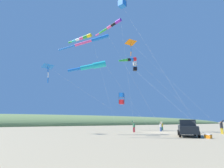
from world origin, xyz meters
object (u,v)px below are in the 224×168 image
at_px(cooler_box, 208,136).
at_px(kite_windsock_long_streamer_left, 111,26).
at_px(kite_box_striped_overhead, 135,66).
at_px(kite_windsock_teal_far_right, 93,66).
at_px(person_child_green_jacket, 162,126).
at_px(kite_windsock_blue_topmost, 83,38).
at_px(kite_delta_rainbow_low_near, 131,43).
at_px(person_child_grey_jacket, 161,126).
at_px(parked_car, 187,128).
at_px(person_bystander_far, 134,126).
at_px(kite_windsock_checkered_midright, 130,60).
at_px(person_adult_flyer, 222,126).
at_px(kite_delta_black_fish_shape, 48,67).
at_px(kite_box_long_streamer_right, 122,99).
at_px(kite_windsock_purple_drifting, 91,41).

relative_size(cooler_box, kite_windsock_long_streamer_left, 0.03).
bearing_deg(kite_box_striped_overhead, kite_windsock_teal_far_right, -104.59).
bearing_deg(kite_box_striped_overhead, person_child_green_jacket, 112.04).
xyz_separation_m(kite_windsock_blue_topmost, kite_delta_rainbow_low_near, (8.93, 6.01, -3.23)).
distance_m(kite_box_striped_overhead, kite_delta_rainbow_low_near, 7.85).
bearing_deg(person_child_grey_jacket, parked_car, -29.87).
bearing_deg(person_bystander_far, kite_windsock_teal_far_right, -85.46).
height_order(parked_car, kite_windsock_teal_far_right, kite_windsock_teal_far_right).
height_order(cooler_box, person_child_green_jacket, person_child_green_jacket).
bearing_deg(person_child_grey_jacket, kite_windsock_long_streamer_left, -115.42).
relative_size(parked_car, kite_windsock_blue_topmost, 0.22).
distance_m(cooler_box, kite_windsock_checkered_midright, 17.43).
distance_m(person_adult_flyer, person_bystander_far, 12.05).
bearing_deg(kite_delta_rainbow_low_near, person_adult_flyer, 29.56).
bearing_deg(cooler_box, kite_windsock_teal_far_right, -146.33).
height_order(parked_car, kite_windsock_checkered_midright, kite_windsock_checkered_midright).
distance_m(person_bystander_far, kite_delta_rainbow_low_near, 15.20).
xyz_separation_m(person_child_green_jacket, kite_delta_black_fish_shape, (-2.58, -20.57, 8.73)).
relative_size(person_child_green_jacket, kite_box_long_streamer_right, 0.29).
xyz_separation_m(person_adult_flyer, kite_windsock_checkered_midright, (-10.11, -7.54, 11.15)).
relative_size(cooler_box, kite_delta_rainbow_low_near, 0.04).
relative_size(person_bystander_far, kite_box_long_streamer_right, 0.32).
bearing_deg(person_child_grey_jacket, kite_windsock_teal_far_right, -89.80).
relative_size(person_adult_flyer, kite_delta_rainbow_low_near, 0.11).
distance_m(kite_box_striped_overhead, kite_windsock_long_streamer_left, 10.58).
distance_m(person_child_grey_jacket, kite_windsock_long_streamer_left, 19.96).
relative_size(kite_windsock_purple_drifting, kite_windsock_blue_topmost, 0.59).
relative_size(person_child_green_jacket, person_bystander_far, 0.91).
bearing_deg(kite_windsock_long_streamer_left, parked_car, 12.33).
bearing_deg(person_child_grey_jacket, person_child_green_jacket, 128.62).
bearing_deg(kite_windsock_purple_drifting, person_bystander_far, 114.75).
xyz_separation_m(cooler_box, kite_windsock_long_streamer_left, (-14.98, -2.24, 18.72)).
bearing_deg(kite_delta_black_fish_shape, person_child_green_jacket, 82.86).
relative_size(person_adult_flyer, kite_windsock_long_streamer_left, 0.09).
bearing_deg(kite_delta_black_fish_shape, kite_windsock_long_streamer_left, 84.82).
bearing_deg(cooler_box, kite_windsock_long_streamer_left, -171.50).
relative_size(kite_windsock_checkered_midright, kite_delta_rainbow_low_near, 0.77).
bearing_deg(person_child_grey_jacket, person_adult_flyer, 14.94).
distance_m(kite_windsock_teal_far_right, kite_windsock_checkered_midright, 8.39).
relative_size(person_bystander_far, kite_windsock_teal_far_right, 0.13).
relative_size(person_bystander_far, kite_windsock_blue_topmost, 0.09).
bearing_deg(person_bystander_far, person_child_green_jacket, 100.50).
bearing_deg(kite_delta_rainbow_low_near, parked_car, -4.99).
bearing_deg(kite_windsock_blue_topmost, kite_windsock_long_streamer_left, 16.76).
bearing_deg(kite_box_long_streamer_right, kite_windsock_long_streamer_left, 157.88).
height_order(person_adult_flyer, kite_windsock_checkered_midright, kite_windsock_checkered_midright).
distance_m(kite_windsock_checkered_midright, kite_delta_rainbow_low_near, 4.17).
distance_m(cooler_box, kite_windsock_purple_drifting, 16.27).
relative_size(kite_box_striped_overhead, kite_windsock_purple_drifting, 0.94).
relative_size(person_child_green_jacket, kite_windsock_purple_drifting, 0.14).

